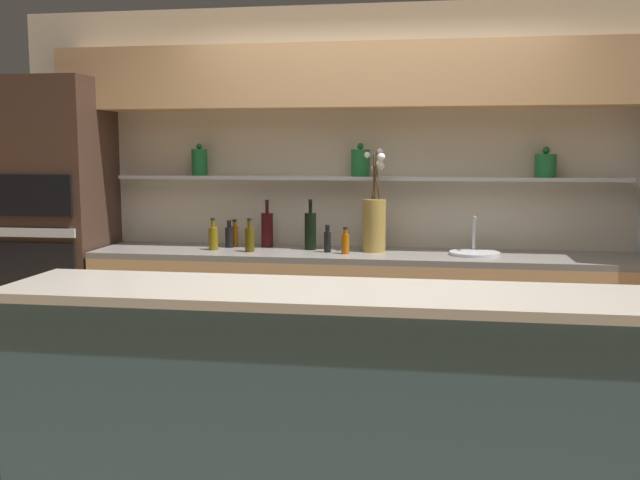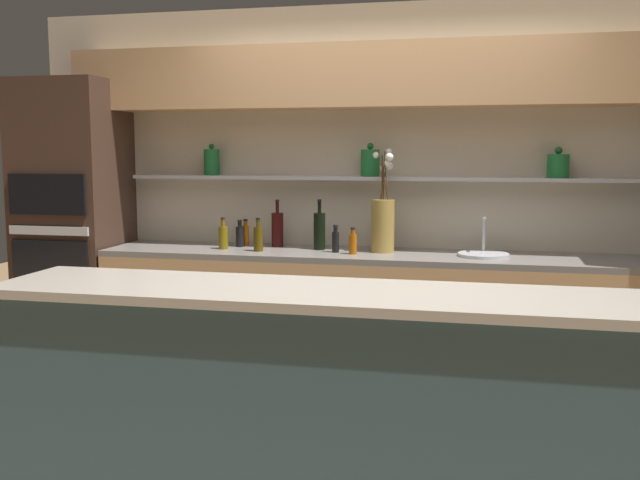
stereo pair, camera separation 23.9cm
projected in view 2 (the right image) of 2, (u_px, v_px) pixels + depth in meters
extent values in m
plane|color=olive|center=(345.00, 464.00, 3.65)|extent=(12.00, 12.00, 0.00)
cube|color=beige|center=(388.00, 193.00, 5.04)|extent=(5.20, 0.10, 2.60)
cube|color=#B7B7BC|center=(374.00, 178.00, 4.91)|extent=(3.52, 0.18, 0.02)
cylinder|color=#19602D|center=(212.00, 162.00, 5.14)|extent=(0.11, 0.11, 0.19)
sphere|color=#19602D|center=(211.00, 146.00, 5.13)|extent=(0.04, 0.04, 0.04)
cylinder|color=#19602D|center=(370.00, 163.00, 4.89)|extent=(0.13, 0.13, 0.19)
sphere|color=#19602D|center=(370.00, 146.00, 4.88)|extent=(0.04, 0.04, 0.04)
cylinder|color=#19602D|center=(558.00, 166.00, 4.63)|extent=(0.14, 0.14, 0.15)
sphere|color=#19602D|center=(559.00, 150.00, 4.61)|extent=(0.05, 0.05, 0.05)
cube|color=tan|center=(385.00, 76.00, 4.73)|extent=(4.42, 0.34, 0.42)
cube|color=tan|center=(367.00, 323.00, 4.82)|extent=(3.62, 0.62, 0.88)
cube|color=slate|center=(368.00, 256.00, 4.76)|extent=(3.62, 0.62, 0.04)
cube|color=#334C56|center=(321.00, 411.00, 3.04)|extent=(2.80, 0.55, 0.98)
cube|color=#ADA393|center=(321.00, 294.00, 2.98)|extent=(2.86, 0.61, 0.04)
cube|color=#3D281E|center=(74.00, 226.00, 5.21)|extent=(0.69, 0.62, 2.10)
cube|color=black|center=(50.00, 269.00, 4.93)|extent=(0.58, 0.02, 0.40)
cube|color=black|center=(47.00, 194.00, 4.87)|extent=(0.58, 0.02, 0.28)
cube|color=#B7B7BC|center=(49.00, 231.00, 4.90)|extent=(0.60, 0.02, 0.06)
cylinder|color=olive|center=(383.00, 226.00, 4.77)|extent=(0.16, 0.16, 0.35)
cylinder|color=#4C3319|center=(386.00, 179.00, 4.69)|extent=(0.03, 0.03, 0.28)
sphere|color=silver|center=(389.00, 157.00, 4.64)|extent=(0.05, 0.05, 0.05)
cylinder|color=#4C3319|center=(385.00, 181.00, 4.71)|extent=(0.05, 0.04, 0.24)
sphere|color=silver|center=(388.00, 163.00, 4.66)|extent=(0.05, 0.05, 0.05)
cylinder|color=#4C3319|center=(383.00, 184.00, 4.74)|extent=(0.04, 0.01, 0.21)
sphere|color=silver|center=(383.00, 168.00, 4.76)|extent=(0.04, 0.04, 0.04)
cylinder|color=#4C3319|center=(382.00, 177.00, 4.73)|extent=(0.01, 0.04, 0.29)
sphere|color=silver|center=(376.00, 155.00, 4.71)|extent=(0.04, 0.04, 0.04)
cylinder|color=#4C3319|center=(383.00, 183.00, 4.73)|extent=(0.01, 0.03, 0.22)
sphere|color=silver|center=(389.00, 166.00, 4.70)|extent=(0.05, 0.05, 0.05)
cylinder|color=#4C3319|center=(383.00, 175.00, 4.72)|extent=(0.03, 0.04, 0.32)
sphere|color=silver|center=(389.00, 151.00, 4.72)|extent=(0.04, 0.04, 0.04)
cylinder|color=#B7B7BC|center=(484.00, 255.00, 4.59)|extent=(0.33, 0.33, 0.02)
cylinder|color=#B7B7BC|center=(484.00, 234.00, 4.70)|extent=(0.02, 0.02, 0.22)
cylinder|color=#B7B7BC|center=(485.00, 218.00, 4.62)|extent=(0.02, 0.12, 0.02)
cylinder|color=#380C0C|center=(277.00, 230.00, 5.05)|extent=(0.08, 0.08, 0.24)
cylinder|color=#380C0C|center=(277.00, 207.00, 5.03)|extent=(0.02, 0.02, 0.08)
cylinder|color=black|center=(277.00, 201.00, 5.02)|extent=(0.03, 0.03, 0.01)
cylinder|color=brown|center=(223.00, 238.00, 4.92)|extent=(0.07, 0.07, 0.16)
cylinder|color=brown|center=(223.00, 223.00, 4.91)|extent=(0.03, 0.03, 0.05)
cylinder|color=black|center=(223.00, 218.00, 4.91)|extent=(0.03, 0.03, 0.01)
cylinder|color=#9E4C0A|center=(353.00, 244.00, 4.68)|extent=(0.05, 0.05, 0.13)
cylinder|color=#9E4C0A|center=(353.00, 232.00, 4.67)|extent=(0.03, 0.03, 0.04)
cylinder|color=black|center=(353.00, 228.00, 4.67)|extent=(0.03, 0.03, 0.01)
cylinder|color=black|center=(336.00, 242.00, 4.76)|extent=(0.05, 0.05, 0.14)
cylinder|color=black|center=(336.00, 230.00, 4.75)|extent=(0.03, 0.03, 0.04)
cylinder|color=black|center=(336.00, 226.00, 4.75)|extent=(0.03, 0.03, 0.01)
cylinder|color=#47380A|center=(258.00, 239.00, 4.82)|extent=(0.06, 0.06, 0.16)
cylinder|color=#47380A|center=(258.00, 224.00, 4.80)|extent=(0.03, 0.03, 0.05)
cylinder|color=black|center=(258.00, 219.00, 4.80)|extent=(0.03, 0.03, 0.01)
cylinder|color=black|center=(240.00, 237.00, 5.04)|extent=(0.06, 0.06, 0.14)
cylinder|color=black|center=(240.00, 224.00, 5.03)|extent=(0.03, 0.03, 0.04)
cylinder|color=black|center=(240.00, 221.00, 5.03)|extent=(0.03, 0.03, 0.01)
cylinder|color=#9E4C0A|center=(246.00, 236.00, 5.10)|extent=(0.05, 0.05, 0.14)
cylinder|color=#9E4C0A|center=(245.00, 223.00, 5.09)|extent=(0.03, 0.03, 0.04)
cylinder|color=black|center=(245.00, 220.00, 5.08)|extent=(0.03, 0.03, 0.01)
cylinder|color=black|center=(319.00, 231.00, 4.89)|extent=(0.08, 0.08, 0.25)
cylinder|color=black|center=(319.00, 207.00, 4.87)|extent=(0.02, 0.02, 0.08)
cylinder|color=black|center=(319.00, 200.00, 4.87)|extent=(0.03, 0.03, 0.01)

